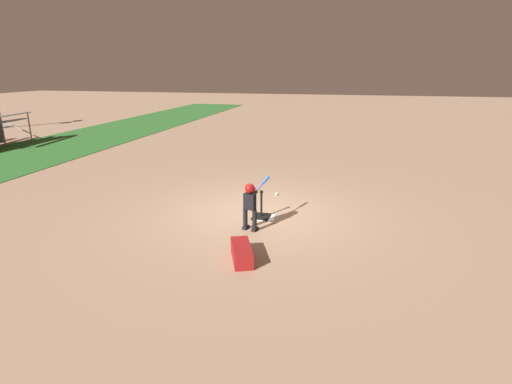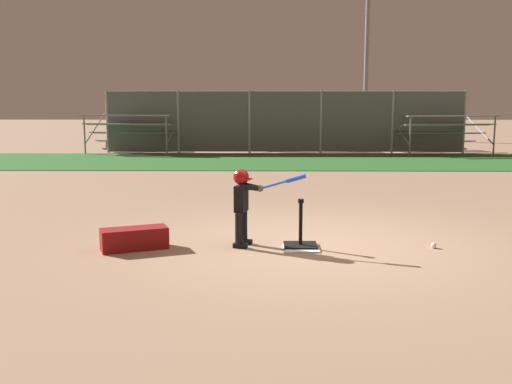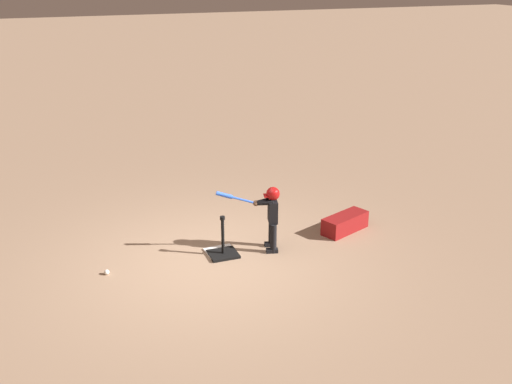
{
  "view_description": "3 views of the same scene",
  "coord_description": "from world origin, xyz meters",
  "px_view_note": "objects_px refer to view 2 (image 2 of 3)",
  "views": [
    {
      "loc": [
        -8.58,
        -2.01,
        3.26
      ],
      "look_at": [
        -0.79,
        -0.14,
        0.77
      ],
      "focal_mm": 28.0,
      "sensor_mm": 36.0,
      "label": 1
    },
    {
      "loc": [
        -0.74,
        -7.73,
        1.93
      ],
      "look_at": [
        -0.84,
        -0.24,
        0.75
      ],
      "focal_mm": 42.0,
      "sensor_mm": 36.0,
      "label": 2
    },
    {
      "loc": [
        2.15,
        7.59,
        4.13
      ],
      "look_at": [
        -0.79,
        -0.14,
        0.95
      ],
      "focal_mm": 42.0,
      "sensor_mm": 36.0,
      "label": 3
    }
  ],
  "objects_px": {
    "batter_child": "(244,198)",
    "bleachers_center": "(438,134)",
    "bleachers_far_right": "(291,132)",
    "bleachers_right_center": "(134,133)",
    "batting_tee": "(300,241)",
    "equipment_bag": "(134,239)",
    "baseball": "(434,245)"
  },
  "relations": [
    {
      "from": "bleachers_far_right",
      "to": "batter_child",
      "type": "bearing_deg",
      "value": -94.98
    },
    {
      "from": "batting_tee",
      "to": "bleachers_right_center",
      "type": "distance_m",
      "value": 14.62
    },
    {
      "from": "batting_tee",
      "to": "batter_child",
      "type": "bearing_deg",
      "value": 175.29
    },
    {
      "from": "batting_tee",
      "to": "equipment_bag",
      "type": "xyz_separation_m",
      "value": [
        -2.14,
        -0.13,
        0.05
      ]
    },
    {
      "from": "bleachers_right_center",
      "to": "bleachers_center",
      "type": "bearing_deg",
      "value": -0.23
    },
    {
      "from": "batter_child",
      "to": "equipment_bag",
      "type": "relative_size",
      "value": 1.21
    },
    {
      "from": "bleachers_center",
      "to": "bleachers_far_right",
      "type": "bearing_deg",
      "value": 167.21
    },
    {
      "from": "batting_tee",
      "to": "baseball",
      "type": "relative_size",
      "value": 8.63
    },
    {
      "from": "bleachers_center",
      "to": "equipment_bag",
      "type": "distance_m",
      "value": 15.85
    },
    {
      "from": "bleachers_center",
      "to": "bleachers_right_center",
      "type": "bearing_deg",
      "value": 179.77
    },
    {
      "from": "batter_child",
      "to": "bleachers_far_right",
      "type": "bearing_deg",
      "value": 85.02
    },
    {
      "from": "bleachers_center",
      "to": "equipment_bag",
      "type": "height_order",
      "value": "bleachers_center"
    },
    {
      "from": "bleachers_far_right",
      "to": "baseball",
      "type": "bearing_deg",
      "value": -85.47
    },
    {
      "from": "bleachers_right_center",
      "to": "batter_child",
      "type": "bearing_deg",
      "value": -72.26
    },
    {
      "from": "batter_child",
      "to": "equipment_bag",
      "type": "height_order",
      "value": "batter_child"
    },
    {
      "from": "batter_child",
      "to": "bleachers_far_right",
      "type": "relative_size",
      "value": 0.26
    },
    {
      "from": "batter_child",
      "to": "equipment_bag",
      "type": "bearing_deg",
      "value": -172.36
    },
    {
      "from": "batter_child",
      "to": "bleachers_right_center",
      "type": "xyz_separation_m",
      "value": [
        -4.36,
        13.63,
        0.03
      ]
    },
    {
      "from": "batter_child",
      "to": "baseball",
      "type": "distance_m",
      "value": 2.53
    },
    {
      "from": "bleachers_center",
      "to": "equipment_bag",
      "type": "bearing_deg",
      "value": -119.59
    },
    {
      "from": "bleachers_right_center",
      "to": "equipment_bag",
      "type": "distance_m",
      "value": 14.14
    },
    {
      "from": "batting_tee",
      "to": "bleachers_far_right",
      "type": "xyz_separation_m",
      "value": [
        0.55,
        14.81,
        0.58
      ]
    },
    {
      "from": "bleachers_center",
      "to": "equipment_bag",
      "type": "relative_size",
      "value": 4.16
    },
    {
      "from": "equipment_bag",
      "to": "bleachers_right_center",
      "type": "bearing_deg",
      "value": 80.21
    },
    {
      "from": "baseball",
      "to": "equipment_bag",
      "type": "relative_size",
      "value": 0.09
    },
    {
      "from": "batting_tee",
      "to": "bleachers_far_right",
      "type": "bearing_deg",
      "value": 87.87
    },
    {
      "from": "batter_child",
      "to": "bleachers_right_center",
      "type": "distance_m",
      "value": 14.31
    },
    {
      "from": "batting_tee",
      "to": "bleachers_far_right",
      "type": "height_order",
      "value": "bleachers_far_right"
    },
    {
      "from": "bleachers_right_center",
      "to": "bleachers_center",
      "type": "height_order",
      "value": "bleachers_right_center"
    },
    {
      "from": "batting_tee",
      "to": "equipment_bag",
      "type": "bearing_deg",
      "value": -176.57
    },
    {
      "from": "batter_child",
      "to": "bleachers_center",
      "type": "xyz_separation_m",
      "value": [
        6.42,
        13.59,
        0.03
      ]
    },
    {
      "from": "bleachers_center",
      "to": "baseball",
      "type": "bearing_deg",
      "value": -106.14
    }
  ]
}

